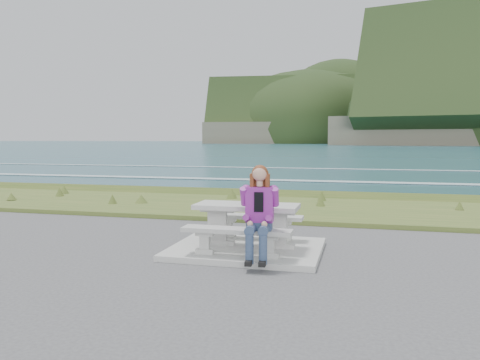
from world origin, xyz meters
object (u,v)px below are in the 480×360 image
(picnic_table, at_px, (247,214))
(seated_woman, at_px, (258,225))
(bench_seaward, at_px, (255,220))
(bench_landward, at_px, (237,234))

(picnic_table, height_order, seated_woman, seated_woman)
(picnic_table, height_order, bench_seaward, picnic_table)
(bench_seaward, height_order, seated_woman, seated_woman)
(bench_seaward, bearing_deg, bench_landward, -90.00)
(bench_seaward, bearing_deg, seated_woman, -75.73)
(bench_landward, xyz_separation_m, bench_seaward, (0.00, 1.40, 0.00))
(bench_landward, bearing_deg, seated_woman, -19.72)
(bench_seaward, bearing_deg, picnic_table, -90.00)
(bench_landward, height_order, bench_seaward, same)
(bench_landward, bearing_deg, bench_seaward, 90.00)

